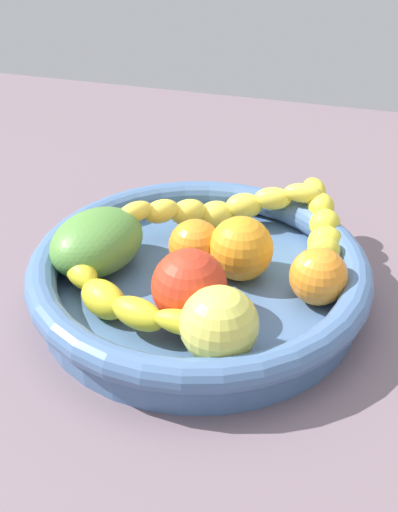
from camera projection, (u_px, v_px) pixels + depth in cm
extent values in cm
cube|color=#6B5962|center=(199.00, 311.00, 70.58)|extent=(120.00, 120.00, 3.00)
cylinder|color=#476897|center=(199.00, 290.00, 69.08)|extent=(32.48, 32.48, 2.46)
torus|color=#476897|center=(199.00, 268.00, 67.53)|extent=(34.69, 34.69, 3.15)
ellipsoid|color=yellow|center=(308.00, 267.00, 63.29)|extent=(3.44, 4.12, 2.47)
ellipsoid|color=yellow|center=(318.00, 259.00, 65.66)|extent=(3.49, 3.98, 2.92)
ellipsoid|color=yellow|center=(324.00, 251.00, 68.17)|extent=(3.49, 3.65, 3.36)
ellipsoid|color=yellow|center=(325.00, 243.00, 70.78)|extent=(4.14, 3.89, 3.81)
ellipsoid|color=yellow|center=(325.00, 224.00, 72.67)|extent=(4.10, 4.22, 3.36)
ellipsoid|color=yellow|center=(321.00, 206.00, 74.57)|extent=(4.01, 4.35, 2.92)
ellipsoid|color=yellow|center=(314.00, 189.00, 76.43)|extent=(3.89, 4.29, 2.47)
ellipsoid|color=yellow|center=(303.00, 193.00, 74.69)|extent=(4.32, 2.44, 2.17)
ellipsoid|color=yellow|center=(273.00, 198.00, 75.59)|extent=(4.64, 3.39, 2.56)
ellipsoid|color=yellow|center=(244.00, 206.00, 76.09)|extent=(4.96, 4.24, 2.95)
ellipsoid|color=yellow|center=(216.00, 215.00, 76.19)|extent=(5.29, 4.96, 3.34)
ellipsoid|color=yellow|center=(188.00, 212.00, 74.85)|extent=(5.12, 4.90, 2.95)
ellipsoid|color=yellow|center=(161.00, 211.00, 73.14)|extent=(4.75, 4.80, 2.56)
ellipsoid|color=yellow|center=(135.00, 212.00, 71.08)|extent=(4.20, 4.67, 2.17)
ellipsoid|color=yellow|center=(69.00, 242.00, 68.94)|extent=(4.76, 5.90, 2.21)
ellipsoid|color=yellow|center=(81.00, 271.00, 65.72)|extent=(5.90, 5.92, 2.80)
ellipsoid|color=yellow|center=(104.00, 299.00, 62.95)|extent=(6.51, 5.81, 3.40)
ellipsoid|color=yellow|center=(138.00, 314.00, 60.07)|extent=(6.15, 4.38, 2.80)
ellipsoid|color=yellow|center=(183.00, 323.00, 57.95)|extent=(5.71, 2.62, 2.21)
sphere|color=orange|center=(241.00, 249.00, 67.35)|extent=(6.59, 6.59, 6.59)
sphere|color=orange|center=(318.00, 279.00, 63.80)|extent=(5.64, 5.64, 5.64)
sphere|color=orange|center=(195.00, 246.00, 68.78)|extent=(5.54, 5.54, 5.54)
ellipsoid|color=#518939|center=(97.00, 242.00, 68.75)|extent=(11.34, 13.01, 6.18)
sphere|color=red|center=(189.00, 286.00, 61.53)|extent=(7.09, 7.09, 7.09)
sphere|color=#D7D256|center=(219.00, 325.00, 57.03)|extent=(6.89, 6.89, 6.89)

